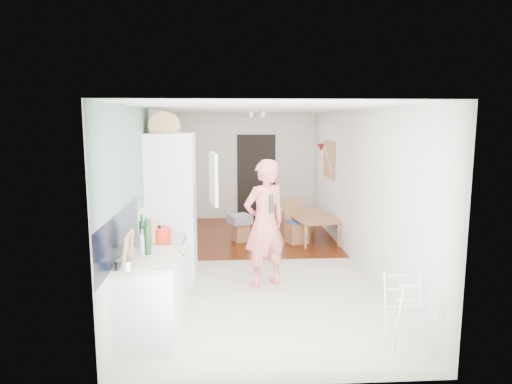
{
  "coord_description": "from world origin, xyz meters",
  "views": [
    {
      "loc": [
        -0.46,
        -7.2,
        2.33
      ],
      "look_at": [
        -0.01,
        0.2,
        1.16
      ],
      "focal_mm": 32.0,
      "sensor_mm": 36.0,
      "label": 1
    }
  ],
  "objects": [
    {
      "name": "room_shell",
      "position": [
        0.0,
        0.0,
        1.25
      ],
      "size": [
        3.2,
        7.0,
        2.5
      ],
      "primitive_type": null,
      "color": "beige",
      "rests_on": "ground"
    },
    {
      "name": "pepper_mill_front",
      "position": [
        -1.34,
        -2.03,
        1.04
      ],
      "size": [
        0.07,
        0.07,
        0.24
      ],
      "primitive_type": "cylinder",
      "rotation": [
        0.0,
        0.0,
        0.07
      ],
      "color": "tan",
      "rests_on": "worktop"
    },
    {
      "name": "pinboard_frame",
      "position": [
        1.57,
        1.9,
        1.55
      ],
      "size": [
        0.0,
        0.94,
        0.74
      ],
      "primitive_type": "cube",
      "color": "#A67E4B",
      "rests_on": "room_shell"
    },
    {
      "name": "stool",
      "position": [
        -0.23,
        1.38,
        0.18
      ],
      "size": [
        0.37,
        0.37,
        0.37
      ],
      "primitive_type": null,
      "rotation": [
        0.0,
        0.0,
        0.43
      ],
      "color": "#A67E4B",
      "rests_on": "floor"
    },
    {
      "name": "sage_wall_panel",
      "position": [
        -1.59,
        -2.0,
        1.85
      ],
      "size": [
        0.02,
        3.0,
        1.3
      ],
      "primitive_type": "cube",
      "color": "slate",
      "rests_on": "room_shell"
    },
    {
      "name": "bottle_c",
      "position": [
        -1.37,
        -2.45,
        1.03
      ],
      "size": [
        0.11,
        0.11,
        0.22
      ],
      "primitive_type": "cylinder",
      "rotation": [
        0.0,
        0.0,
        0.32
      ],
      "color": "silver",
      "rests_on": "worktop"
    },
    {
      "name": "fridge_interior",
      "position": [
        -0.96,
        -0.78,
        1.55
      ],
      "size": [
        0.02,
        0.52,
        0.66
      ],
      "primitive_type": "cube",
      "color": "white",
      "rests_on": "room_shell"
    },
    {
      "name": "wall_sconce",
      "position": [
        1.54,
        2.55,
        1.75
      ],
      "size": [
        0.18,
        0.18,
        0.16
      ],
      "primitive_type": "cone",
      "color": "maroon",
      "rests_on": "room_shell"
    },
    {
      "name": "worktop",
      "position": [
        -1.3,
        -2.55,
        0.89
      ],
      "size": [
        0.62,
        0.92,
        0.06
      ],
      "primitive_type": "cube",
      "color": "beige",
      "rests_on": "room_shell"
    },
    {
      "name": "pinboard",
      "position": [
        1.58,
        1.9,
        1.55
      ],
      "size": [
        0.03,
        0.9,
        0.7
      ],
      "primitive_type": "cube",
      "color": "tan",
      "rests_on": "room_shell"
    },
    {
      "name": "range_cooker",
      "position": [
        -1.3,
        -1.8,
        0.44
      ],
      "size": [
        0.6,
        0.6,
        0.88
      ],
      "primitive_type": "cube",
      "color": "white",
      "rests_on": "room_shell"
    },
    {
      "name": "grey_drape",
      "position": [
        -0.25,
        1.34,
        0.46
      ],
      "size": [
        0.51,
        0.51,
        0.17
      ],
      "primitive_type": "cube",
      "rotation": [
        0.0,
        0.0,
        0.45
      ],
      "color": "gray",
      "rests_on": "stool"
    },
    {
      "name": "dining_table",
      "position": [
        1.16,
        1.45,
        0.21
      ],
      "size": [
        0.88,
        1.31,
        0.42
      ],
      "primitive_type": "imported",
      "rotation": [
        0.0,
        0.0,
        1.75
      ],
      "color": "#A67E4B",
      "rests_on": "floor"
    },
    {
      "name": "red_casserole",
      "position": [
        -1.27,
        -1.91,
        1.0
      ],
      "size": [
        0.32,
        0.32,
        0.16
      ],
      "primitive_type": "cylinder",
      "rotation": [
        0.0,
        0.0,
        0.19
      ],
      "color": "red",
      "rests_on": "cooker_top"
    },
    {
      "name": "floor",
      "position": [
        0.0,
        0.0,
        0.0
      ],
      "size": [
        3.2,
        7.0,
        0.01
      ],
      "primitive_type": "cube",
      "color": "beige",
      "rests_on": "ground"
    },
    {
      "name": "fridge_door",
      "position": [
        -0.66,
        -1.08,
        1.55
      ],
      "size": [
        0.14,
        0.56,
        0.7
      ],
      "primitive_type": "cube",
      "rotation": [
        0.0,
        0.0,
        -1.4
      ],
      "color": "white",
      "rests_on": "room_shell"
    },
    {
      "name": "chopping_boards",
      "position": [
        -1.43,
        -2.87,
        1.09
      ],
      "size": [
        0.07,
        0.26,
        0.35
      ],
      "primitive_type": null,
      "rotation": [
        0.0,
        0.0,
        0.12
      ],
      "color": "tan",
      "rests_on": "worktop"
    },
    {
      "name": "fridge_housing",
      "position": [
        -1.27,
        -0.78,
        1.07
      ],
      "size": [
        0.66,
        0.66,
        2.15
      ],
      "primitive_type": "cube",
      "color": "white",
      "rests_on": "room_shell"
    },
    {
      "name": "held_bottle",
      "position": [
        0.12,
        -1.14,
        1.2
      ],
      "size": [
        0.06,
        0.06,
        0.26
      ],
      "primitive_type": "cylinder",
      "color": "#153F1C",
      "rests_on": "person"
    },
    {
      "name": "bottle_a",
      "position": [
        -1.32,
        -2.46,
        1.08
      ],
      "size": [
        0.08,
        0.08,
        0.32
      ],
      "primitive_type": "cylinder",
      "rotation": [
        0.0,
        0.0,
        -0.12
      ],
      "color": "#153F1C",
      "rests_on": "worktop"
    },
    {
      "name": "pepper_mill_back",
      "position": [
        -1.35,
        -2.02,
        1.03
      ],
      "size": [
        0.08,
        0.08,
        0.22
      ],
      "primitive_type": "cylinder",
      "rotation": [
        0.0,
        0.0,
        0.29
      ],
      "color": "tan",
      "rests_on": "worktop"
    },
    {
      "name": "person",
      "position": [
        0.04,
        -1.01,
        1.07
      ],
      "size": [
        0.93,
        0.81,
        2.13
      ],
      "primitive_type": "imported",
      "rotation": [
        0.0,
        0.0,
        3.62
      ],
      "color": "#E37268",
      "rests_on": "floor"
    },
    {
      "name": "dining_chair",
      "position": [
        0.83,
        1.2,
        0.43
      ],
      "size": [
        0.46,
        0.46,
        0.86
      ],
      "primitive_type": null,
      "rotation": [
        0.0,
        0.0,
        0.32
      ],
      "color": "#A67E4B",
      "rests_on": "floor"
    },
    {
      "name": "wood_floor_overlay",
      "position": [
        0.0,
        1.85,
        0.01
      ],
      "size": [
        3.2,
        3.3,
        0.01
      ],
      "primitive_type": "cube",
      "color": "#581E08",
      "rests_on": "room_shell"
    },
    {
      "name": "steel_pan",
      "position": [
        -1.46,
        -2.94,
        0.97
      ],
      "size": [
        0.21,
        0.21,
        0.09
      ],
      "primitive_type": "cylinder",
      "rotation": [
        0.0,
        0.0,
        0.19
      ],
      "color": "#B2B2B4",
      "rests_on": "worktop"
    },
    {
      "name": "base_cabinet",
      "position": [
        -1.3,
        -2.55,
        0.43
      ],
      "size": [
        0.6,
        0.9,
        0.86
      ],
      "primitive_type": "cube",
      "color": "white",
      "rests_on": "room_shell"
    },
    {
      "name": "bottle_b",
      "position": [
        -1.42,
        -2.18,
        1.07
      ],
      "size": [
        0.08,
        0.08,
        0.3
      ],
      "primitive_type": "cylinder",
      "rotation": [
        0.0,
        0.0,
        -0.14
      ],
      "color": "#153F1C",
      "rests_on": "worktop"
    },
    {
      "name": "cooker_top",
      "position": [
        -1.3,
        -1.8,
        0.9
      ],
      "size": [
        0.6,
        0.6,
        0.04
      ],
      "primitive_type": "cube",
      "color": "#B2B2B4",
      "rests_on": "room_shell"
    },
    {
      "name": "bread_bin",
      "position": [
        -1.32,
        -0.82,
        2.26
      ],
      "size": [
        0.47,
        0.45,
        0.21
      ],
      "primitive_type": null,
      "rotation": [
        0.0,
        0.0,
        0.16
      ],
      "color": "tan",
      "rests_on": "fridge_housing"
    },
    {
      "name": "tile_splashback",
      "position": [
        -1.59,
        -2.55,
        1.15
      ],
      "size": [
        0.02,
        1.9,
        0.5
      ],
      "primitive_type": "cube",
      "color": "black",
      "rests_on": "room_shell"
    },
    {
      "name": "drying_rack",
      "position": [
        1.35,
        -2.99,
        0.39
      ],
      "size": [
        0.41,
        0.37,
        0.79
      ],
      "primitive_type": null,
      "rotation": [
        0.0,
        0.0,
        0.03
      ],
      "color": "white",
      "rests_on": "floor"
    },
    {
      "name": "doorway_recess",
      "position": [
        0.2,
        3.48,
        1.0
      ],
      "size": [
        0.9,
        0.04,
        2.0
      ],
      "primitive_type": "cube",
      "color": "black",
      "rests_on": "room_shell"
    }
  ]
}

